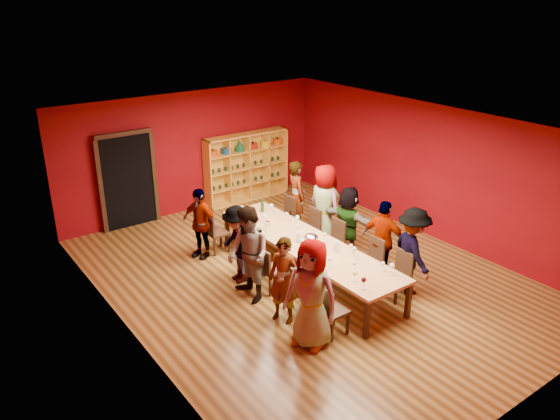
# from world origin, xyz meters

# --- Properties ---
(room_shell) EXTENTS (7.10, 9.10, 3.04)m
(room_shell) POSITION_xyz_m (0.00, 0.00, 1.50)
(room_shell) COLOR brown
(room_shell) RESTS_ON ground
(tasting_table) EXTENTS (1.10, 4.50, 0.75)m
(tasting_table) POSITION_xyz_m (0.00, 0.00, 0.70)
(tasting_table) COLOR #B97E4D
(tasting_table) RESTS_ON ground
(doorway) EXTENTS (1.40, 0.17, 2.30)m
(doorway) POSITION_xyz_m (-1.80, 4.43, 1.12)
(doorway) COLOR black
(doorway) RESTS_ON ground
(shelving_unit) EXTENTS (2.40, 0.40, 1.80)m
(shelving_unit) POSITION_xyz_m (1.40, 4.32, 0.98)
(shelving_unit) COLOR gold
(shelving_unit) RESTS_ON ground
(chair_person_left_0) EXTENTS (0.42, 0.42, 0.89)m
(chair_person_left_0) POSITION_xyz_m (-0.91, -1.75, 0.50)
(chair_person_left_0) COLOR black
(chair_person_left_0) RESTS_ON ground
(person_left_0) EXTENTS (0.80, 1.01, 1.81)m
(person_left_0) POSITION_xyz_m (-1.31, -1.75, 0.91)
(person_left_0) COLOR #547EAE
(person_left_0) RESTS_ON ground
(chair_person_left_1) EXTENTS (0.42, 0.42, 0.89)m
(chair_person_left_1) POSITION_xyz_m (-0.91, -0.96, 0.50)
(chair_person_left_1) COLOR black
(chair_person_left_1) RESTS_ON ground
(person_left_1) EXTENTS (0.60, 0.68, 1.53)m
(person_left_1) POSITION_xyz_m (-1.25, -0.96, 0.76)
(person_left_1) COLOR #444549
(person_left_1) RESTS_ON ground
(chair_person_left_2) EXTENTS (0.42, 0.42, 0.89)m
(chair_person_left_2) POSITION_xyz_m (-0.91, -0.03, 0.50)
(chair_person_left_2) COLOR black
(chair_person_left_2) RESTS_ON ground
(person_left_2) EXTENTS (0.55, 0.90, 1.78)m
(person_left_2) POSITION_xyz_m (-1.35, -0.03, 0.89)
(person_left_2) COLOR silver
(person_left_2) RESTS_ON ground
(chair_person_left_3) EXTENTS (0.42, 0.42, 0.89)m
(chair_person_left_3) POSITION_xyz_m (-0.91, 0.65, 0.50)
(chair_person_left_3) COLOR black
(chair_person_left_3) RESTS_ON ground
(person_left_3) EXTENTS (0.50, 1.03, 1.54)m
(person_left_3) POSITION_xyz_m (-1.15, 0.65, 0.77)
(person_left_3) COLOR white
(person_left_3) RESTS_ON ground
(chair_person_left_4) EXTENTS (0.42, 0.42, 0.89)m
(chair_person_left_4) POSITION_xyz_m (-0.91, 2.00, 0.50)
(chair_person_left_4) COLOR black
(chair_person_left_4) RESTS_ON ground
(person_left_4) EXTENTS (0.69, 0.98, 1.52)m
(person_left_4) POSITION_xyz_m (-1.23, 2.00, 0.76)
(person_left_4) COLOR #CA878C
(person_left_4) RESTS_ON ground
(chair_person_right_0) EXTENTS (0.42, 0.42, 0.89)m
(chair_person_right_0) POSITION_xyz_m (0.91, -1.57, 0.50)
(chair_person_right_0) COLOR black
(chair_person_right_0) RESTS_ON ground
(person_right_0) EXTENTS (0.79, 1.16, 1.67)m
(person_right_0) POSITION_xyz_m (1.21, -1.57, 0.83)
(person_right_0) COLOR #454549
(person_right_0) RESTS_ON ground
(chair_person_right_1) EXTENTS (0.42, 0.42, 0.89)m
(chair_person_right_1) POSITION_xyz_m (0.91, -0.87, 0.50)
(chair_person_right_1) COLOR black
(chair_person_right_1) RESTS_ON ground
(person_right_1) EXTENTS (0.72, 1.02, 1.59)m
(person_right_1) POSITION_xyz_m (1.19, -0.87, 0.79)
(person_right_1) COLOR #608AC5
(person_right_1) RESTS_ON ground
(chair_person_right_2) EXTENTS (0.42, 0.42, 0.89)m
(chair_person_right_2) POSITION_xyz_m (0.91, 0.22, 0.50)
(chair_person_right_2) COLOR black
(chair_person_right_2) RESTS_ON ground
(person_right_2) EXTENTS (0.69, 1.48, 1.54)m
(person_right_2) POSITION_xyz_m (1.28, 0.22, 0.77)
(person_right_2) COLOR pink
(person_right_2) RESTS_ON ground
(chair_person_right_3) EXTENTS (0.42, 0.42, 0.89)m
(chair_person_right_3) POSITION_xyz_m (0.91, 0.98, 0.50)
(chair_person_right_3) COLOR black
(chair_person_right_3) RESTS_ON ground
(person_right_3) EXTENTS (0.52, 0.91, 1.82)m
(person_right_3) POSITION_xyz_m (1.28, 0.98, 0.91)
(person_right_3) COLOR white
(person_right_3) RESTS_ON ground
(chair_person_right_4) EXTENTS (0.42, 0.42, 0.89)m
(chair_person_right_4) POSITION_xyz_m (0.91, 1.88, 0.50)
(chair_person_right_4) COLOR black
(chair_person_right_4) RESTS_ON ground
(person_right_4) EXTENTS (0.59, 0.71, 1.69)m
(person_right_4) POSITION_xyz_m (1.20, 1.88, 0.85)
(person_right_4) COLOR beige
(person_right_4) RESTS_ON ground
(wine_glass_0) EXTENTS (0.07, 0.07, 0.18)m
(wine_glass_0) POSITION_xyz_m (-0.29, -1.65, 0.88)
(wine_glass_0) COLOR white
(wine_glass_0) RESTS_ON tasting_table
(wine_glass_1) EXTENTS (0.09, 0.09, 0.21)m
(wine_glass_1) POSITION_xyz_m (-0.01, -0.41, 0.91)
(wine_glass_1) COLOR white
(wine_glass_1) RESTS_ON tasting_table
(wine_glass_2) EXTENTS (0.09, 0.09, 0.22)m
(wine_glass_2) POSITION_xyz_m (0.09, 0.37, 0.91)
(wine_glass_2) COLOR white
(wine_glass_2) RESTS_ON tasting_table
(wine_glass_3) EXTENTS (0.09, 0.09, 0.22)m
(wine_glass_3) POSITION_xyz_m (-0.27, -0.20, 0.91)
(wine_glass_3) COLOR white
(wine_glass_3) RESTS_ON tasting_table
(wine_glass_4) EXTENTS (0.08, 0.08, 0.19)m
(wine_glass_4) POSITION_xyz_m (-0.12, 1.26, 0.89)
(wine_glass_4) COLOR white
(wine_glass_4) RESTS_ON tasting_table
(wine_glass_5) EXTENTS (0.08, 0.08, 0.19)m
(wine_glass_5) POSITION_xyz_m (0.36, -0.85, 0.89)
(wine_glass_5) COLOR white
(wine_glass_5) RESTS_ON tasting_table
(wine_glass_6) EXTENTS (0.09, 0.09, 0.22)m
(wine_glass_6) POSITION_xyz_m (0.37, -1.85, 0.91)
(wine_glass_6) COLOR white
(wine_glass_6) RESTS_ON tasting_table
(wine_glass_7) EXTENTS (0.08, 0.08, 0.21)m
(wine_glass_7) POSITION_xyz_m (0.31, 1.61, 0.90)
(wine_glass_7) COLOR white
(wine_glass_7) RESTS_ON tasting_table
(wine_glass_8) EXTENTS (0.08, 0.08, 0.20)m
(wine_glass_8) POSITION_xyz_m (-0.27, 0.93, 0.90)
(wine_glass_8) COLOR white
(wine_glass_8) RESTS_ON tasting_table
(wine_glass_9) EXTENTS (0.09, 0.09, 0.22)m
(wine_glass_9) POSITION_xyz_m (0.28, -1.02, 0.91)
(wine_glass_9) COLOR white
(wine_glass_9) RESTS_ON tasting_table
(wine_glass_10) EXTENTS (0.07, 0.07, 0.18)m
(wine_glass_10) POSITION_xyz_m (0.32, -0.17, 0.88)
(wine_glass_10) COLOR white
(wine_glass_10) RESTS_ON tasting_table
(wine_glass_11) EXTENTS (0.07, 0.07, 0.18)m
(wine_glass_11) POSITION_xyz_m (0.35, -1.67, 0.88)
(wine_glass_11) COLOR white
(wine_glass_11) RESTS_ON tasting_table
(wine_glass_12) EXTENTS (0.08, 0.08, 0.20)m
(wine_glass_12) POSITION_xyz_m (-0.27, 1.72, 0.90)
(wine_glass_12) COLOR white
(wine_glass_12) RESTS_ON tasting_table
(wine_glass_13) EXTENTS (0.09, 0.09, 0.22)m
(wine_glass_13) POSITION_xyz_m (-0.28, 1.86, 0.91)
(wine_glass_13) COLOR white
(wine_glass_13) RESTS_ON tasting_table
(wine_glass_14) EXTENTS (0.09, 0.09, 0.21)m
(wine_glass_14) POSITION_xyz_m (0.36, 0.75, 0.90)
(wine_glass_14) COLOR white
(wine_glass_14) RESTS_ON tasting_table
(wine_glass_15) EXTENTS (0.09, 0.09, 0.22)m
(wine_glass_15) POSITION_xyz_m (-0.35, -1.92, 0.91)
(wine_glass_15) COLOR white
(wine_glass_15) RESTS_ON tasting_table
(wine_glass_16) EXTENTS (0.08, 0.08, 0.21)m
(wine_glass_16) POSITION_xyz_m (-0.38, -0.73, 0.90)
(wine_glass_16) COLOR white
(wine_glass_16) RESTS_ON tasting_table
(wine_glass_17) EXTENTS (0.08, 0.08, 0.20)m
(wine_glass_17) POSITION_xyz_m (-0.33, 0.86, 0.89)
(wine_glass_17) COLOR white
(wine_glass_17) RESTS_ON tasting_table
(wine_glass_18) EXTENTS (0.07, 0.07, 0.18)m
(wine_glass_18) POSITION_xyz_m (0.32, 1.07, 0.88)
(wine_glass_18) COLOR white
(wine_glass_18) RESTS_ON tasting_table
(wine_glass_19) EXTENTS (0.07, 0.07, 0.19)m
(wine_glass_19) POSITION_xyz_m (-0.05, -1.38, 0.88)
(wine_glass_19) COLOR white
(wine_glass_19) RESTS_ON tasting_table
(wine_glass_20) EXTENTS (0.07, 0.07, 0.18)m
(wine_glass_20) POSITION_xyz_m (-0.29, -1.02, 0.88)
(wine_glass_20) COLOR white
(wine_glass_20) RESTS_ON tasting_table
(spittoon_bowl) EXTENTS (0.27, 0.27, 0.15)m
(spittoon_bowl) POSITION_xyz_m (0.12, 0.01, 0.81)
(spittoon_bowl) COLOR #B0B3B7
(spittoon_bowl) RESTS_ON tasting_table
(carafe_a) EXTENTS (0.12, 0.12, 0.25)m
(carafe_a) POSITION_xyz_m (-0.12, 0.08, 0.86)
(carafe_a) COLOR white
(carafe_a) RESTS_ON tasting_table
(carafe_b) EXTENTS (0.09, 0.09, 0.24)m
(carafe_b) POSITION_xyz_m (0.19, -0.65, 0.86)
(carafe_b) COLOR white
(carafe_b) RESTS_ON tasting_table
(wine_bottle) EXTENTS (0.07, 0.07, 0.29)m
(wine_bottle) POSITION_xyz_m (0.17, 1.76, 0.86)
(wine_bottle) COLOR #133616
(wine_bottle) RESTS_ON tasting_table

